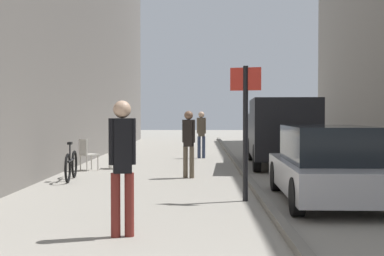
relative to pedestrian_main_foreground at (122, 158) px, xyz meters
name	(u,v)px	position (x,y,z in m)	size (l,w,h in m)	color
ground_plane	(187,173)	(0.68, 7.75, -1.08)	(80.00, 80.00, 0.00)	gray
kerb_strip	(242,171)	(2.26, 7.75, -1.02)	(0.16, 40.00, 0.12)	slate
pedestrian_main_foreground	(122,158)	(0.00, 0.00, 0.00)	(0.36, 0.26, 1.86)	maroon
pedestrian_mid_block	(189,139)	(0.76, 6.57, -0.06)	(0.34, 0.25, 1.76)	brown
pedestrian_far_crossing	(201,131)	(1.11, 12.72, -0.05)	(0.35, 0.23, 1.77)	#2D3851
delivery_van	(281,130)	(3.66, 9.84, 0.09)	(2.20, 5.43, 2.14)	black
parked_car	(328,165)	(3.51, 2.89, -0.36)	(1.92, 4.24, 1.45)	#B7B7BC
street_sign_post	(246,121)	(1.93, 2.96, 0.47)	(0.58, 0.20, 2.60)	black
bicycle_leaning	(71,165)	(-2.21, 6.05, -0.69)	(0.22, 1.77, 0.98)	black
cafe_chair_near_window	(119,151)	(-1.44, 8.91, -0.53)	(0.45, 0.45, 0.94)	#B7B2A8
cafe_chair_by_doorway	(87,152)	(-2.31, 8.31, -0.53)	(0.62, 0.62, 0.94)	#B7B2A8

